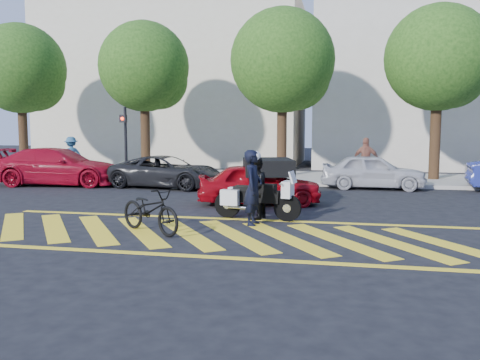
% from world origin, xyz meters
% --- Properties ---
extents(ground, '(90.00, 90.00, 0.00)m').
position_xyz_m(ground, '(0.00, 0.00, 0.00)').
color(ground, black).
rests_on(ground, ground).
extents(sidewalk, '(60.00, 5.00, 0.15)m').
position_xyz_m(sidewalk, '(0.00, 12.00, 0.07)').
color(sidewalk, '#9E998E').
rests_on(sidewalk, ground).
extents(crosswalk, '(12.33, 4.00, 0.01)m').
position_xyz_m(crosswalk, '(-0.04, 0.00, 0.00)').
color(crosswalk, yellow).
rests_on(crosswalk, ground).
extents(building_left, '(16.00, 8.00, 10.00)m').
position_xyz_m(building_left, '(-8.00, 21.00, 5.00)').
color(building_left, beige).
rests_on(building_left, ground).
extents(building_right, '(16.00, 8.00, 11.00)m').
position_xyz_m(building_right, '(9.00, 21.00, 5.50)').
color(building_right, beige).
rests_on(building_right, ground).
extents(tree_far_left, '(4.40, 4.40, 7.41)m').
position_xyz_m(tree_far_left, '(-12.87, 12.06, 5.05)').
color(tree_far_left, black).
rests_on(tree_far_left, ground).
extents(tree_left, '(4.20, 4.20, 7.26)m').
position_xyz_m(tree_left, '(-6.37, 12.06, 4.99)').
color(tree_left, black).
rests_on(tree_left, ground).
extents(tree_center, '(4.60, 4.60, 7.56)m').
position_xyz_m(tree_center, '(0.13, 12.06, 5.10)').
color(tree_center, black).
rests_on(tree_center, ground).
extents(tree_right, '(4.40, 4.40, 7.41)m').
position_xyz_m(tree_right, '(6.63, 12.06, 5.05)').
color(tree_right, black).
rests_on(tree_right, ground).
extents(signal_pole, '(0.28, 0.43, 3.20)m').
position_xyz_m(signal_pole, '(-6.50, 9.74, 1.92)').
color(signal_pole, black).
rests_on(signal_pole, ground).
extents(officer_bike, '(0.47, 0.69, 1.82)m').
position_xyz_m(officer_bike, '(0.66, 1.26, 0.91)').
color(officer_bike, black).
rests_on(officer_bike, ground).
extents(bicycle, '(2.05, 1.64, 1.04)m').
position_xyz_m(bicycle, '(-1.43, -0.10, 0.52)').
color(bicycle, black).
rests_on(bicycle, ground).
extents(police_motorcycle, '(2.30, 0.85, 1.02)m').
position_xyz_m(police_motorcycle, '(0.59, 2.01, 0.55)').
color(police_motorcycle, black).
rests_on(police_motorcycle, ground).
extents(officer_moto, '(0.73, 0.88, 1.63)m').
position_xyz_m(officer_moto, '(0.58, 2.00, 0.82)').
color(officer_moto, black).
rests_on(officer_moto, ground).
extents(red_convertible, '(4.00, 2.39, 1.28)m').
position_xyz_m(red_convertible, '(0.28, 4.43, 0.64)').
color(red_convertible, '#9B0710').
rests_on(red_convertible, ground).
extents(parked_left, '(5.42, 2.72, 1.51)m').
position_xyz_m(parked_left, '(-8.52, 7.80, 0.76)').
color(parked_left, maroon).
rests_on(parked_left, ground).
extents(parked_mid_left, '(4.68, 2.61, 1.24)m').
position_xyz_m(parked_mid_left, '(-3.98, 7.97, 0.62)').
color(parked_mid_left, black).
rests_on(parked_mid_left, ground).
extents(parked_mid_right, '(3.93, 1.63, 1.33)m').
position_xyz_m(parked_mid_right, '(3.86, 9.20, 0.66)').
color(parked_mid_right, '#B7B7BB').
rests_on(parked_mid_right, ground).
extents(pedestrian_left, '(1.25, 1.24, 1.74)m').
position_xyz_m(pedestrian_left, '(-9.88, 11.13, 1.02)').
color(pedestrian_left, '#2E5C80').
rests_on(pedestrian_left, sidewalk).
extents(pedestrian_right, '(1.06, 0.48, 1.79)m').
position_xyz_m(pedestrian_right, '(3.62, 10.00, 1.04)').
color(pedestrian_right, '#985945').
rests_on(pedestrian_right, sidewalk).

